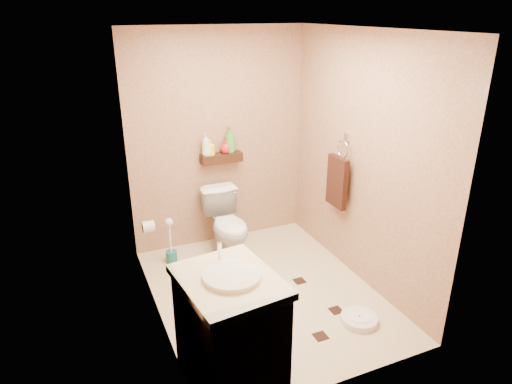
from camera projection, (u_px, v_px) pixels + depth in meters
name	position (u px, v px, depth m)	size (l,w,h in m)	color
ground	(265.00, 293.00, 4.40)	(2.50, 2.50, 0.00)	#BDB08A
wall_back	(219.00, 140.00, 5.01)	(2.00, 0.04, 2.40)	tan
wall_front	(348.00, 237.00, 2.88)	(2.00, 0.04, 2.40)	tan
wall_left	(150.00, 193.00, 3.58)	(0.04, 2.50, 2.40)	tan
wall_right	(362.00, 161.00, 4.32)	(0.04, 2.50, 2.40)	tan
ceiling	(267.00, 29.00, 3.50)	(2.00, 2.50, 0.02)	white
wall_shelf	(221.00, 158.00, 5.01)	(0.46, 0.14, 0.10)	#3A1E0F
floor_accents	(272.00, 295.00, 4.35)	(1.07, 1.44, 0.01)	black
toilet	(228.00, 225.00, 4.95)	(0.41, 0.71, 0.72)	white
vanity	(230.00, 332.00, 3.16)	(0.69, 0.80, 1.04)	brown
bathroom_scale	(359.00, 319.00, 3.97)	(0.36, 0.36, 0.06)	silver
toilet_brush	(171.00, 247.00, 4.86)	(0.12, 0.12, 0.52)	#186163
towel_ring	(338.00, 180.00, 4.59)	(0.12, 0.30, 0.76)	silver
toilet_paper	(148.00, 227.00, 4.38)	(0.12, 0.11, 0.12)	silver
bottle_a	(206.00, 145.00, 4.88)	(0.09, 0.09, 0.24)	silver
bottle_b	(211.00, 147.00, 4.92)	(0.07, 0.08, 0.17)	#FFF835
bottle_c	(226.00, 146.00, 4.98)	(0.12, 0.12, 0.15)	red
bottle_d	(230.00, 140.00, 4.98)	(0.11, 0.11, 0.29)	green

